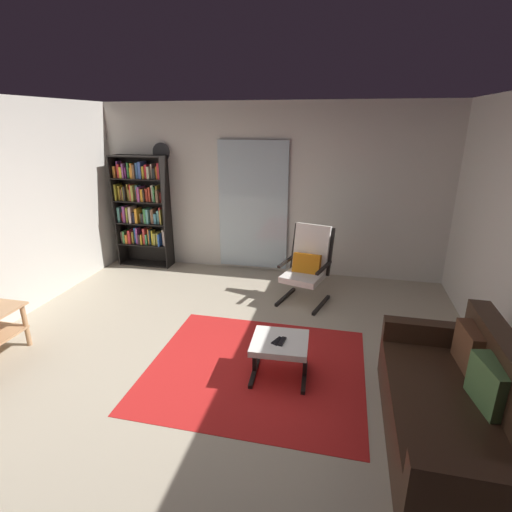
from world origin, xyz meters
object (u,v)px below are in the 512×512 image
Objects in this scene: leather_sofa at (460,412)px; wall_clock at (161,152)px; ottoman at (280,347)px; cell_phone at (278,341)px; bookshelf_near_tv at (142,207)px; lounge_armchair at (307,263)px; tv_remote at (282,341)px.

leather_sofa is 5.24m from wall_clock.
wall_clock is (-3.80, 3.26, 1.55)m from leather_sofa.
leather_sofa is 1.53m from ottoman.
ottoman is at bearing 90.41° from cell_phone.
bookshelf_near_tv is 3.32× the size of ottoman.
wall_clock is at bearing 158.77° from lounge_armchair.
wall_clock reaches higher than cell_phone.
bookshelf_near_tv is 0.94m from wall_clock.
leather_sofa is 12.54× the size of cell_phone.
lounge_armchair is 1.81m from cell_phone.
bookshelf_near_tv is 1.77× the size of lounge_armchair.
wall_clock reaches higher than leather_sofa.
leather_sofa is at bearing -20.72° from ottoman.
leather_sofa reaches higher than tv_remote.
lounge_armchair is at bearing 111.70° from cell_phone.
leather_sofa is (4.15, -3.13, -0.68)m from bookshelf_near_tv.
tv_remote is (-0.05, -1.80, -0.13)m from lounge_armchair.
bookshelf_near_tv reaches higher than ottoman.
ottoman is at bearing -43.60° from bookshelf_near_tv.
bookshelf_near_tv is 12.56× the size of tv_remote.
bookshelf_near_tv is 3.82m from ottoman.
wall_clock is at bearing 20.42° from bookshelf_near_tv.
leather_sofa is 12.20× the size of tv_remote.
wall_clock reaches higher than tv_remote.
tv_remote is at bearing 19.25° from cell_phone.
lounge_armchair is 1.81m from tv_remote.
ottoman is at bearing -92.40° from lounge_armchair.
ottoman is 3.89× the size of cell_phone.
bookshelf_near_tv is 6.24× the size of wall_clock.
leather_sofa is 1.72× the size of lounge_armchair.
bookshelf_near_tv reaches higher than cell_phone.
wall_clock is (-2.45, 0.95, 1.32)m from lounge_armchair.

